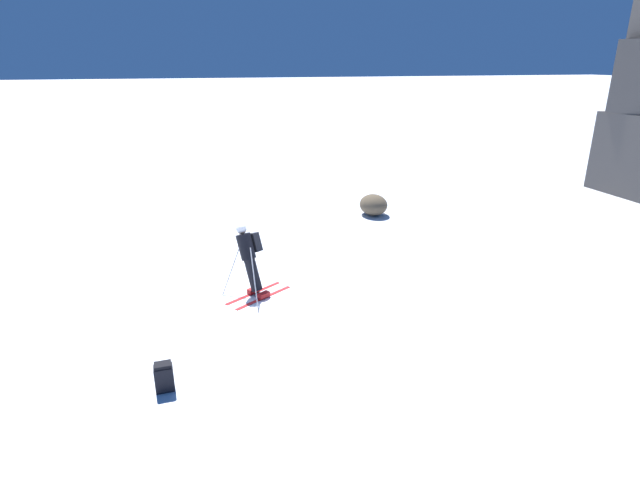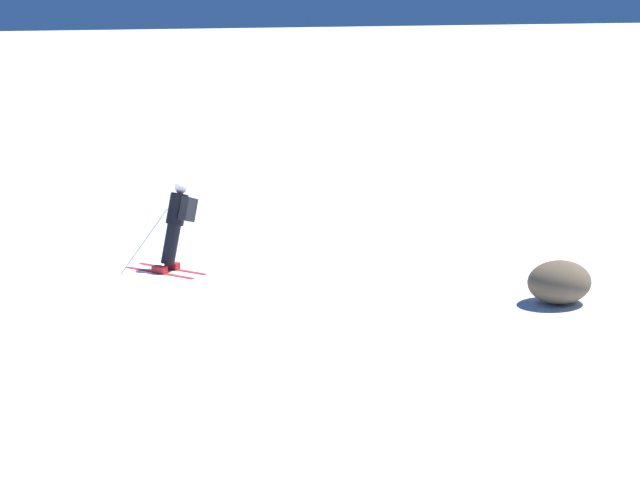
{
  "view_description": "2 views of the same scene",
  "coord_description": "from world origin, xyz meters",
  "views": [
    {
      "loc": [
        10.96,
        -1.48,
        5.12
      ],
      "look_at": [
        -0.79,
        1.87,
        0.7
      ],
      "focal_mm": 28.0,
      "sensor_mm": 36.0,
      "label": 1
    },
    {
      "loc": [
        6.41,
        18.67,
        5.0
      ],
      "look_at": [
        -0.38,
        4.64,
        1.45
      ],
      "focal_mm": 60.0,
      "sensor_mm": 36.0,
      "label": 2
    }
  ],
  "objects": [
    {
      "name": "ground_plane",
      "position": [
        0.0,
        0.0,
        0.0
      ],
      "size": [
        300.0,
        300.0,
        0.0
      ],
      "primitive_type": "plane",
      "color": "white"
    },
    {
      "name": "skier",
      "position": [
        0.31,
        -0.13,
        0.91
      ],
      "size": [
        1.51,
        1.61,
        1.69
      ],
      "rotation": [
        0.0,
        0.0,
        0.55
      ],
      "color": "red",
      "rests_on": "ground"
    },
    {
      "name": "exposed_boulder_0",
      "position": [
        -4.68,
        4.92,
        0.36
      ],
      "size": [
        1.11,
        0.95,
        0.72
      ],
      "primitive_type": "ellipsoid",
      "color": "brown",
      "rests_on": "ground"
    }
  ]
}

